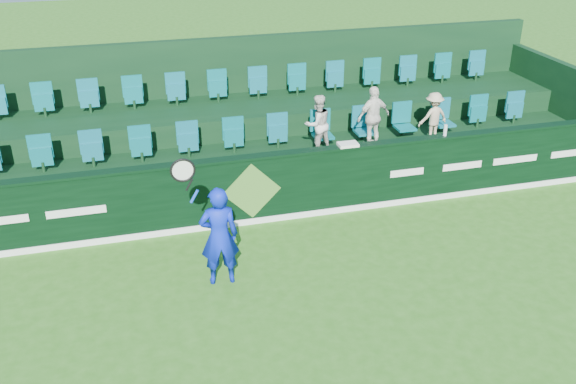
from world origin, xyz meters
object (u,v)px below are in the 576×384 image
object	(u,v)px
spectator_middle	(373,117)
drinks_bottle	(445,130)
tennis_player	(219,235)
spectator_left	(318,124)
towel	(348,144)
spectator_right	(433,117)

from	to	relation	value
spectator_middle	drinks_bottle	bearing A→B (deg)	119.87
tennis_player	spectator_left	size ratio (longest dim) A/B	1.92
spectator_middle	towel	xyz separation A→B (m)	(-0.96, -1.12, -0.07)
spectator_middle	towel	bearing A→B (deg)	36.21
tennis_player	spectator_right	distance (m)	5.92
spectator_right	drinks_bottle	world-z (taller)	spectator_right
drinks_bottle	towel	bearing A→B (deg)	180.00
spectator_left	towel	xyz separation A→B (m)	(0.24, -1.12, -0.03)
tennis_player	spectator_middle	bearing A→B (deg)	38.11
spectator_middle	drinks_bottle	xyz separation A→B (m)	(1.05, -1.12, 0.02)
spectator_left	towel	world-z (taller)	spectator_left
tennis_player	drinks_bottle	xyz separation A→B (m)	(4.79, 1.82, 0.60)
towel	drinks_bottle	distance (m)	2.01
spectator_right	spectator_middle	bearing A→B (deg)	-7.78
spectator_left	drinks_bottle	world-z (taller)	spectator_left
spectator_middle	drinks_bottle	size ratio (longest dim) A/B	5.78
spectator_right	towel	bearing A→B (deg)	17.92
tennis_player	spectator_left	distance (m)	3.93
spectator_left	towel	distance (m)	1.15
spectator_right	drinks_bottle	xyz separation A→B (m)	(-0.32, -1.12, 0.14)
spectator_middle	towel	distance (m)	1.48
spectator_left	spectator_right	bearing A→B (deg)	165.28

